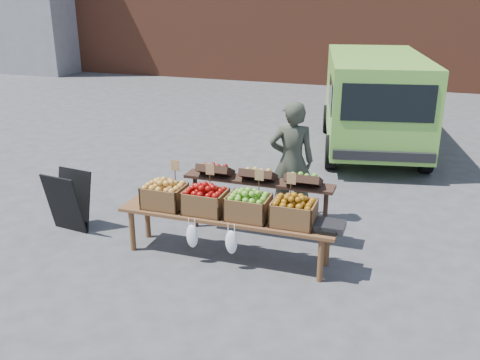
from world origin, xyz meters
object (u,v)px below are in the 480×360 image
(crate_golden_apples, at_px, (165,196))
(chalkboard_sign, at_px, (69,201))
(crate_green_apples, at_px, (294,213))
(weighing_scale, at_px, (330,226))
(crate_russet_pears, at_px, (205,202))
(crate_red_apples, at_px, (248,207))
(vendor, at_px, (292,162))
(delivery_van, at_px, (374,104))
(display_bench, at_px, (227,236))
(back_table, at_px, (258,200))

(crate_golden_apples, bearing_deg, chalkboard_sign, 177.73)
(crate_green_apples, distance_m, weighing_scale, 0.44)
(chalkboard_sign, bearing_deg, weighing_scale, 6.30)
(crate_russet_pears, height_order, crate_red_apples, same)
(crate_red_apples, bearing_deg, crate_russet_pears, 180.00)
(vendor, xyz_separation_m, chalkboard_sign, (-2.77, -1.35, -0.44))
(chalkboard_sign, xyz_separation_m, crate_golden_apples, (1.49, -0.06, 0.29))
(chalkboard_sign, xyz_separation_m, crate_russet_pears, (2.04, -0.06, 0.29))
(vendor, height_order, chalkboard_sign, vendor)
(vendor, distance_m, crate_russet_pears, 1.59)
(vendor, height_order, weighing_scale, vendor)
(delivery_van, xyz_separation_m, display_bench, (-1.18, -5.36, -0.67))
(chalkboard_sign, distance_m, crate_green_apples, 3.16)
(back_table, bearing_deg, crate_russet_pears, -122.03)
(delivery_van, height_order, crate_red_apples, delivery_van)
(display_bench, distance_m, crate_russet_pears, 0.51)
(delivery_van, distance_m, crate_russet_pears, 5.56)
(back_table, relative_size, crate_golden_apples, 4.20)
(crate_green_apples, xyz_separation_m, weighing_scale, (0.43, 0.00, -0.10))
(weighing_scale, bearing_deg, delivery_van, 90.75)
(crate_russet_pears, xyz_separation_m, weighing_scale, (1.53, 0.00, -0.10))
(crate_green_apples, bearing_deg, crate_red_apples, 180.00)
(crate_golden_apples, distance_m, crate_green_apples, 1.65)
(vendor, relative_size, weighing_scale, 5.09)
(chalkboard_sign, relative_size, display_bench, 0.31)
(back_table, bearing_deg, display_bench, -103.69)
(delivery_van, distance_m, weighing_scale, 5.37)
(display_bench, bearing_deg, back_table, 76.31)
(delivery_van, xyz_separation_m, crate_red_apples, (-0.90, -5.36, -0.25))
(crate_russet_pears, bearing_deg, weighing_scale, 0.00)
(crate_golden_apples, relative_size, weighing_scale, 1.47)
(display_bench, relative_size, crate_red_apples, 5.40)
(delivery_van, xyz_separation_m, crate_golden_apples, (-2.00, -5.36, -0.25))
(crate_russet_pears, bearing_deg, back_table, 57.97)
(back_table, bearing_deg, crate_green_apples, -47.94)
(crate_russet_pears, bearing_deg, vendor, 62.57)
(delivery_van, bearing_deg, crate_red_apples, -110.84)
(back_table, bearing_deg, delivery_van, 77.79)
(chalkboard_sign, xyz_separation_m, weighing_scale, (3.57, -0.06, 0.19))
(chalkboard_sign, height_order, crate_green_apples, crate_green_apples)
(crate_red_apples, xyz_separation_m, crate_green_apples, (0.55, 0.00, 0.00))
(vendor, xyz_separation_m, crate_golden_apples, (-1.28, -1.41, -0.16))
(display_bench, relative_size, crate_russet_pears, 5.40)
(weighing_scale, bearing_deg, display_bench, 180.00)
(crate_green_apples, bearing_deg, crate_golden_apples, 180.00)
(chalkboard_sign, bearing_deg, crate_golden_apples, 4.98)
(crate_russet_pears, bearing_deg, chalkboard_sign, 178.34)
(back_table, height_order, crate_russet_pears, back_table)
(crate_golden_apples, bearing_deg, back_table, 35.74)
(weighing_scale, bearing_deg, back_table, 146.18)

